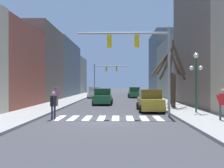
% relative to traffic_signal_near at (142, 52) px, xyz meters
% --- Properties ---
extents(ground_plane, '(240.00, 240.00, 0.00)m').
position_rel_traffic_signal_near_xyz_m(ground_plane, '(-2.22, -2.24, -4.32)').
color(ground_plane, '#38383D').
extents(sidewalk_left, '(2.98, 90.00, 0.15)m').
position_rel_traffic_signal_near_xyz_m(sidewalk_left, '(-7.96, -2.24, -4.25)').
color(sidewalk_left, gray).
rests_on(sidewalk_left, ground_plane).
extents(sidewalk_right, '(2.98, 90.00, 0.15)m').
position_rel_traffic_signal_near_xyz_m(sidewalk_right, '(3.53, -2.24, -4.25)').
color(sidewalk_right, gray).
rests_on(sidewalk_right, ground_plane).
extents(building_row_left, '(6.00, 54.53, 9.41)m').
position_rel_traffic_signal_near_xyz_m(building_row_left, '(-12.46, 19.73, -0.05)').
color(building_row_left, '#BCB299').
rests_on(building_row_left, ground_plane).
extents(building_row_right, '(6.00, 48.69, 13.90)m').
position_rel_traffic_signal_near_xyz_m(building_row_right, '(8.02, 15.87, 1.45)').
color(building_row_right, tan).
rests_on(building_row_right, ground_plane).
extents(crosswalk_stripes, '(6.75, 2.60, 0.01)m').
position_rel_traffic_signal_near_xyz_m(crosswalk_stripes, '(-2.22, -0.95, -4.32)').
color(crosswalk_stripes, white).
rests_on(crosswalk_stripes, ground_plane).
extents(traffic_signal_near, '(6.22, 0.28, 5.98)m').
position_rel_traffic_signal_near_xyz_m(traffic_signal_near, '(0.00, 0.00, 0.00)').
color(traffic_signal_near, gray).
rests_on(traffic_signal_near, ground_plane).
extents(traffic_signal_far, '(6.61, 0.28, 5.99)m').
position_rel_traffic_signal_near_xyz_m(traffic_signal_far, '(-4.30, 32.23, 0.02)').
color(traffic_signal_far, gray).
rests_on(traffic_signal_far, ground_plane).
extents(street_lamp_right_corner, '(0.95, 0.36, 4.22)m').
position_rel_traffic_signal_near_xyz_m(street_lamp_right_corner, '(3.94, 1.22, -1.18)').
color(street_lamp_right_corner, '#1E4C2D').
rests_on(street_lamp_right_corner, sidewalk_right).
extents(car_driving_away_lane, '(2.06, 4.24, 1.70)m').
position_rel_traffic_signal_near_xyz_m(car_driving_away_lane, '(-3.26, 10.30, -3.53)').
color(car_driving_away_lane, '#236B38').
rests_on(car_driving_away_lane, ground_plane).
extents(car_driving_toward_lane, '(1.98, 4.41, 1.71)m').
position_rel_traffic_signal_near_xyz_m(car_driving_toward_lane, '(-5.36, 23.44, -3.53)').
color(car_driving_toward_lane, white).
rests_on(car_driving_toward_lane, ground_plane).
extents(car_parked_right_near, '(2.00, 4.78, 1.66)m').
position_rel_traffic_signal_near_xyz_m(car_parked_right_near, '(0.91, 24.37, -3.55)').
color(car_parked_right_near, '#236B38').
rests_on(car_parked_right_near, ground_plane).
extents(car_parked_left_near, '(1.96, 4.40, 1.75)m').
position_rel_traffic_signal_near_xyz_m(car_parked_left_near, '(0.93, 3.46, -3.51)').
color(car_parked_left_near, '#A38423').
rests_on(car_parked_left_near, ground_plane).
extents(pedestrian_crossing_street, '(0.34, 0.72, 1.71)m').
position_rel_traffic_signal_near_xyz_m(pedestrian_crossing_street, '(-5.57, -1.64, -3.31)').
color(pedestrian_crossing_street, '#282D47').
rests_on(pedestrian_crossing_street, ground_plane).
extents(pedestrian_on_right_sidewalk, '(0.74, 0.27, 1.72)m').
position_rel_traffic_signal_near_xyz_m(pedestrian_on_right_sidewalk, '(-7.43, 6.70, -3.15)').
color(pedestrian_on_right_sidewalk, '#7A705B').
rests_on(pedestrian_on_right_sidewalk, sidewalk_left).
extents(pedestrian_near_right_corner, '(0.65, 0.52, 1.75)m').
position_rel_traffic_signal_near_xyz_m(pedestrian_near_right_corner, '(4.29, -2.72, -3.14)').
color(pedestrian_near_right_corner, '#4C4C51').
rests_on(pedestrian_near_right_corner, sidewalk_right).
extents(street_tree_right_far, '(2.46, 2.18, 5.98)m').
position_rel_traffic_signal_near_xyz_m(street_tree_right_far, '(3.31, 5.77, -1.51)').
color(street_tree_right_far, '#473828').
rests_on(street_tree_right_far, sidewalk_right).
extents(street_tree_right_near, '(3.34, 3.06, 5.87)m').
position_rel_traffic_signal_near_xyz_m(street_tree_right_near, '(3.75, 10.25, -1.22)').
color(street_tree_right_near, brown).
rests_on(street_tree_right_near, sidewalk_right).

